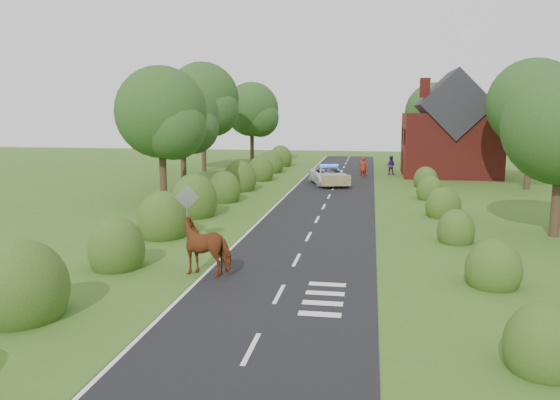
% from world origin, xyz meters
% --- Properties ---
extents(ground, '(120.00, 120.00, 0.00)m').
position_xyz_m(ground, '(0.00, 0.00, 0.00)').
color(ground, '#3C5D22').
extents(road, '(6.00, 70.00, 0.02)m').
position_xyz_m(road, '(0.00, 15.00, 0.01)').
color(road, black).
rests_on(road, ground).
extents(road_markings, '(4.96, 70.00, 0.01)m').
position_xyz_m(road_markings, '(-1.60, 12.93, 0.03)').
color(road_markings, white).
rests_on(road_markings, road).
extents(hedgerow_left, '(2.75, 50.41, 3.00)m').
position_xyz_m(hedgerow_left, '(-6.51, 11.69, 0.75)').
color(hedgerow_left, '#2A4A1B').
rests_on(hedgerow_left, ground).
extents(hedgerow_right, '(2.10, 45.78, 2.10)m').
position_xyz_m(hedgerow_right, '(6.60, 11.21, 0.55)').
color(hedgerow_right, '#2A4A1B').
rests_on(hedgerow_right, ground).
extents(tree_left_a, '(5.74, 5.60, 8.38)m').
position_xyz_m(tree_left_a, '(-9.75, 11.86, 5.34)').
color(tree_left_a, '#332316').
rests_on(tree_left_a, ground).
extents(tree_left_b, '(5.74, 5.60, 8.07)m').
position_xyz_m(tree_left_b, '(-11.25, 19.86, 5.04)').
color(tree_left_b, '#332316').
rests_on(tree_left_b, ground).
extents(tree_left_c, '(6.97, 6.80, 10.22)m').
position_xyz_m(tree_left_c, '(-12.70, 29.83, 6.53)').
color(tree_left_c, '#332316').
rests_on(tree_left_c, ground).
extents(tree_left_d, '(6.15, 6.00, 8.89)m').
position_xyz_m(tree_left_d, '(-10.23, 39.85, 5.64)').
color(tree_left_d, '#332316').
rests_on(tree_left_d, ground).
extents(tree_right_b, '(6.56, 6.40, 9.40)m').
position_xyz_m(tree_right_b, '(14.29, 21.84, 5.94)').
color(tree_right_b, '#332316').
rests_on(tree_right_b, ground).
extents(tree_right_c, '(6.15, 6.00, 8.58)m').
position_xyz_m(tree_right_c, '(9.27, 37.85, 5.34)').
color(tree_right_c, '#332316').
rests_on(tree_right_c, ground).
extents(road_sign, '(1.06, 0.08, 2.53)m').
position_xyz_m(road_sign, '(-5.00, 2.00, 1.65)').
color(road_sign, gray).
rests_on(road_sign, ground).
extents(house, '(8.00, 7.40, 9.17)m').
position_xyz_m(house, '(9.49, 30.00, 3.79)').
color(house, maroon).
rests_on(house, ground).
extents(cow, '(2.45, 1.47, 1.65)m').
position_xyz_m(cow, '(-2.85, -2.12, 0.83)').
color(cow, brown).
rests_on(cow, ground).
extents(police_van, '(3.77, 5.70, 1.60)m').
position_xyz_m(police_van, '(-0.48, 22.06, 0.73)').
color(police_van, silver).
rests_on(police_van, ground).
extents(pedestrian_red, '(0.77, 0.63, 1.83)m').
position_xyz_m(pedestrian_red, '(2.04, 26.90, 0.91)').
color(pedestrian_red, '#A2230F').
rests_on(pedestrian_red, ground).
extents(pedestrian_purple, '(0.97, 0.83, 1.72)m').
position_xyz_m(pedestrian_purple, '(4.45, 29.71, 0.86)').
color(pedestrian_purple, '#341E54').
rests_on(pedestrian_purple, ground).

